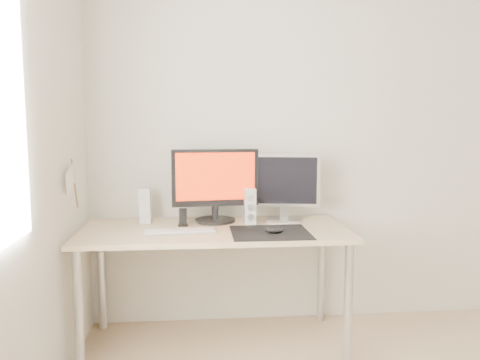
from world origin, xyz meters
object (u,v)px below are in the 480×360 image
second_monitor (285,184)px  desk (215,241)px  mouse (275,230)px  keyboard (180,231)px  main_monitor (215,183)px  phone_dock (183,221)px  speaker_right (250,206)px  speaker_left (145,206)px

second_monitor → desk: bearing=-157.9°
mouse → keyboard: (-0.54, 0.08, -0.02)m
mouse → second_monitor: second_monitor is taller
main_monitor → second_monitor: size_ratio=1.22×
mouse → phone_dock: bearing=154.0°
speaker_right → keyboard: (-0.43, -0.21, -0.10)m
keyboard → speaker_left: bearing=128.1°
speaker_left → phone_dock: (0.24, -0.11, -0.08)m
desk → second_monitor: second_monitor is taller
desk → speaker_right: 0.32m
keyboard → phone_dock: phone_dock is taller
main_monitor → phone_dock: 0.32m
speaker_right → main_monitor: bearing=162.1°
keyboard → phone_dock: bearing=86.8°
phone_dock → main_monitor: bearing=26.4°
mouse → keyboard: size_ratio=0.25×
mouse → speaker_left: bearing=154.3°
mouse → main_monitor: (-0.32, 0.36, 0.23)m
speaker_right → desk: bearing=-152.7°
mouse → second_monitor: (0.12, 0.36, 0.22)m
phone_dock → keyboard: bearing=-93.2°
second_monitor → speaker_right: (-0.23, -0.07, -0.13)m
mouse → phone_dock: size_ratio=0.98×
mouse → speaker_left: (-0.77, 0.37, 0.09)m
desk → speaker_left: 0.51m
speaker_right → second_monitor: bearing=16.7°
desk → keyboard: keyboard is taller
second_monitor → speaker_right: 0.27m
speaker_right → keyboard: 0.49m
desk → second_monitor: bearing=22.1°
keyboard → main_monitor: bearing=52.9°
desk → speaker_left: size_ratio=7.20×
desk → speaker_left: bearing=155.5°
desk → keyboard: (-0.20, -0.10, 0.09)m
mouse → phone_dock: (-0.53, 0.26, 0.01)m
mouse → speaker_right: size_ratio=0.49×
speaker_left → speaker_right: same height
main_monitor → speaker_left: 0.47m
speaker_left → speaker_right: 0.66m
second_monitor → phone_dock: bearing=-171.1°
main_monitor → phone_dock: (-0.20, -0.10, -0.22)m
mouse → speaker_right: (-0.11, 0.29, 0.09)m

